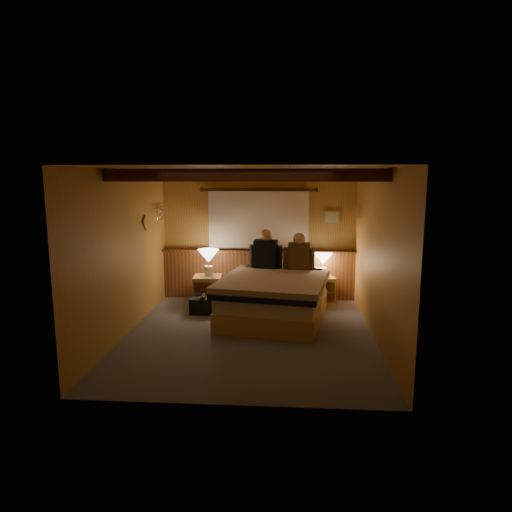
# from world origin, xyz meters

# --- Properties ---
(floor) EXTENTS (4.20, 4.20, 0.00)m
(floor) POSITION_xyz_m (0.00, 0.00, 0.00)
(floor) COLOR #525661
(floor) RESTS_ON ground
(ceiling) EXTENTS (4.20, 4.20, 0.00)m
(ceiling) POSITION_xyz_m (0.00, 0.00, 2.40)
(ceiling) COLOR tan
(ceiling) RESTS_ON wall_back
(wall_back) EXTENTS (3.60, 0.00, 3.60)m
(wall_back) POSITION_xyz_m (0.00, 2.10, 1.20)
(wall_back) COLOR #C49446
(wall_back) RESTS_ON floor
(wall_left) EXTENTS (0.00, 4.20, 4.20)m
(wall_left) POSITION_xyz_m (-1.80, 0.00, 1.20)
(wall_left) COLOR #C49446
(wall_left) RESTS_ON floor
(wall_right) EXTENTS (0.00, 4.20, 4.20)m
(wall_right) POSITION_xyz_m (1.80, 0.00, 1.20)
(wall_right) COLOR #C49446
(wall_right) RESTS_ON floor
(wall_front) EXTENTS (3.60, 0.00, 3.60)m
(wall_front) POSITION_xyz_m (0.00, -2.10, 1.20)
(wall_front) COLOR #C49446
(wall_front) RESTS_ON floor
(wainscot) EXTENTS (3.60, 0.23, 0.94)m
(wainscot) POSITION_xyz_m (0.00, 2.04, 0.49)
(wainscot) COLOR brown
(wainscot) RESTS_ON wall_back
(curtain_window) EXTENTS (2.18, 0.09, 1.11)m
(curtain_window) POSITION_xyz_m (0.00, 2.03, 1.52)
(curtain_window) COLOR #3F1E0F
(curtain_window) RESTS_ON wall_back
(ceiling_beams) EXTENTS (3.60, 1.65, 0.16)m
(ceiling_beams) POSITION_xyz_m (0.00, 0.15, 2.31)
(ceiling_beams) COLOR #3F1E0F
(ceiling_beams) RESTS_ON ceiling
(coat_rail) EXTENTS (0.05, 0.55, 0.24)m
(coat_rail) POSITION_xyz_m (-1.72, 1.58, 1.67)
(coat_rail) COLOR silver
(coat_rail) RESTS_ON wall_left
(framed_print) EXTENTS (0.30, 0.04, 0.25)m
(framed_print) POSITION_xyz_m (1.35, 2.08, 1.55)
(framed_print) COLOR #A78253
(framed_print) RESTS_ON wall_back
(bed) EXTENTS (1.90, 2.30, 0.71)m
(bed) POSITION_xyz_m (0.35, 0.80, 0.37)
(bed) COLOR tan
(bed) RESTS_ON floor
(nightstand_left) EXTENTS (0.52, 0.47, 0.54)m
(nightstand_left) POSITION_xyz_m (-0.88, 1.51, 0.27)
(nightstand_left) COLOR tan
(nightstand_left) RESTS_ON floor
(nightstand_right) EXTENTS (0.53, 0.49, 0.50)m
(nightstand_right) POSITION_xyz_m (1.16, 1.77, 0.25)
(nightstand_right) COLOR tan
(nightstand_right) RESTS_ON floor
(lamp_left) EXTENTS (0.37, 0.37, 0.49)m
(lamp_left) POSITION_xyz_m (-0.85, 1.49, 0.88)
(lamp_left) COLOR silver
(lamp_left) RESTS_ON nightstand_left
(lamp_right) EXTENTS (0.33, 0.33, 0.43)m
(lamp_right) POSITION_xyz_m (1.19, 1.78, 0.80)
(lamp_right) COLOR silver
(lamp_right) RESTS_ON nightstand_right
(person_left) EXTENTS (0.58, 0.29, 0.71)m
(person_left) POSITION_xyz_m (0.16, 1.50, 0.98)
(person_left) COLOR black
(person_left) RESTS_ON bed
(person_right) EXTENTS (0.54, 0.23, 0.66)m
(person_right) POSITION_xyz_m (0.74, 1.43, 0.96)
(person_right) COLOR #4F391F
(person_right) RESTS_ON bed
(duffel_bag) EXTENTS (0.46, 0.29, 0.32)m
(duffel_bag) POSITION_xyz_m (-0.86, 0.99, 0.14)
(duffel_bag) COLOR black
(duffel_bag) RESTS_ON floor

